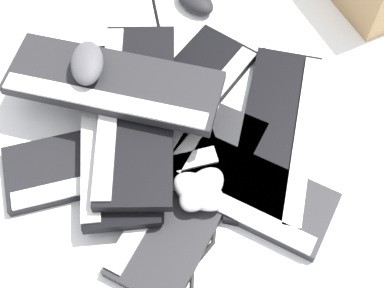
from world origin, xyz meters
The scene contains 17 objects.
ground_plane centered at (0.00, 0.00, 0.00)m, with size 3.20×3.20×0.00m, color white.
keyboard_0 centered at (0.17, 0.00, 0.01)m, with size 0.46×0.28×0.03m.
keyboard_1 centered at (0.00, 0.07, 0.01)m, with size 0.31×0.46×0.03m.
keyboard_2 centered at (-0.07, 0.03, 0.01)m, with size 0.46×0.32×0.03m.
keyboard_3 centered at (-0.17, -0.08, 0.01)m, with size 0.21×0.46×0.03m.
keyboard_4 centered at (0.05, -0.15, 0.01)m, with size 0.36×0.45×0.03m.
keyboard_5 centered at (0.16, -0.06, 0.04)m, with size 0.22×0.46×0.03m.
keyboard_6 centered at (0.13, -0.08, 0.07)m, with size 0.18×0.45×0.03m.
keyboard_7 centered at (0.17, -0.13, 0.10)m, with size 0.46×0.22×0.03m.
mouse_0 centered at (0.10, -0.17, 0.05)m, with size 0.11×0.07×0.04m, color black.
mouse_1 centered at (0.03, -0.46, 0.02)m, with size 0.11×0.07×0.04m, color black.
mouse_2 centered at (-0.02, 0.07, 0.05)m, with size 0.11×0.07×0.04m, color #B7B7BC.
mouse_3 centered at (-0.01, 0.08, 0.05)m, with size 0.11×0.07×0.04m, color silver.
mouse_4 centered at (0.07, -0.13, 0.05)m, with size 0.11×0.07×0.04m, color black.
mouse_5 centered at (0.01, -0.16, 0.05)m, with size 0.11×0.07×0.04m, color black.
mouse_6 centered at (0.23, -0.15, 0.14)m, with size 0.11×0.07×0.04m, color #4C4C51.
cable_0 centered at (-0.04, 0.02, 0.00)m, with size 0.17×0.71×0.01m.
Camera 1 is at (-0.03, 0.52, 0.99)m, focal length 50.00 mm.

